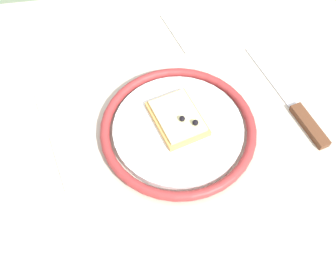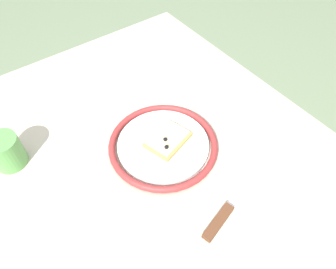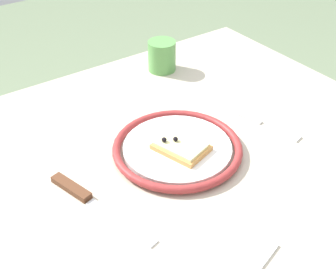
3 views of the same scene
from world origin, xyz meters
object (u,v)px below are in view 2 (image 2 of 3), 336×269
Objects in this scene: fork at (125,96)px; napkin at (259,122)px; dining_table at (152,170)px; cup at (6,151)px; knife at (228,209)px; plate at (163,145)px; pizza_slice_near at (168,139)px.

napkin is (0.29, 0.23, 0.00)m from fork.
cup reaches higher than dining_table.
fork is 0.36m from napkin.
knife is at bearing 39.49° from cup.
dining_table is 4.02× the size of knife.
plate is 2.21× the size of pizza_slice_near.
napkin is (0.08, 0.23, -0.02)m from pizza_slice_near.
cup reaches higher than pizza_slice_near.
plate is at bearing -94.11° from pizza_slice_near.
plate is at bearing 47.35° from dining_table.
plate is 1.10× the size of knife.
dining_table is 0.12m from plate.
plate is 0.21m from knife.
fork is (-0.21, 0.02, -0.01)m from plate.
napkin is at bearing 69.42° from dining_table.
napkin is at bearing 72.03° from plate.
plate is 0.21m from fork.
napkin reaches higher than dining_table.
cup is at bearing -84.10° from fork.
knife is 2.03× the size of napkin.
dining_table is 0.30m from napkin.
dining_table is at bearing -171.30° from knife.
fork and napkin have the same top height.
cup is at bearing -114.71° from napkin.
fork is 2.53× the size of cup.
pizza_slice_near is (0.02, 0.04, 0.13)m from dining_table.
cup is (-0.17, -0.30, 0.03)m from plate.
dining_table is at bearing -12.60° from fork.
fork is at bearing 178.43° from pizza_slice_near.
napkin is at bearing 38.26° from fork.
cup is (-0.38, -0.32, 0.03)m from knife.
cup is at bearing -140.51° from knife.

